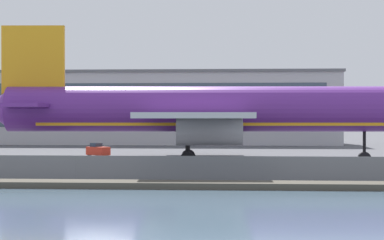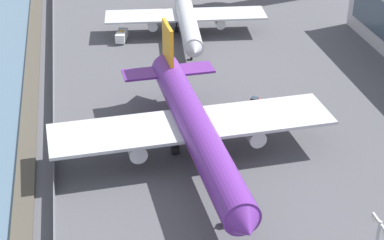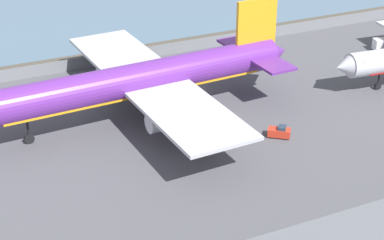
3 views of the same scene
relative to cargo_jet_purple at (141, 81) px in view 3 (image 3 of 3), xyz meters
The scene contains 5 objects.
ground_plane 13.69m from the cargo_jet_purple, 148.22° to the right, with size 500.00×500.00×0.00m, color #4C4C51.
shoreline_seawall 29.49m from the cargo_jet_purple, 111.15° to the right, with size 320.00×3.00×0.50m.
perimeter_fence 25.26m from the cargo_jet_purple, 114.91° to the right, with size 280.00×0.10×2.24m.
cargo_jet_purple is the anchor object (origin of this frame).
baggage_tug 21.93m from the cargo_jet_purple, 137.81° to the left, with size 3.51×3.23×1.80m.
Camera 3 is at (40.35, 89.44, 44.78)m, focal length 60.00 mm.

